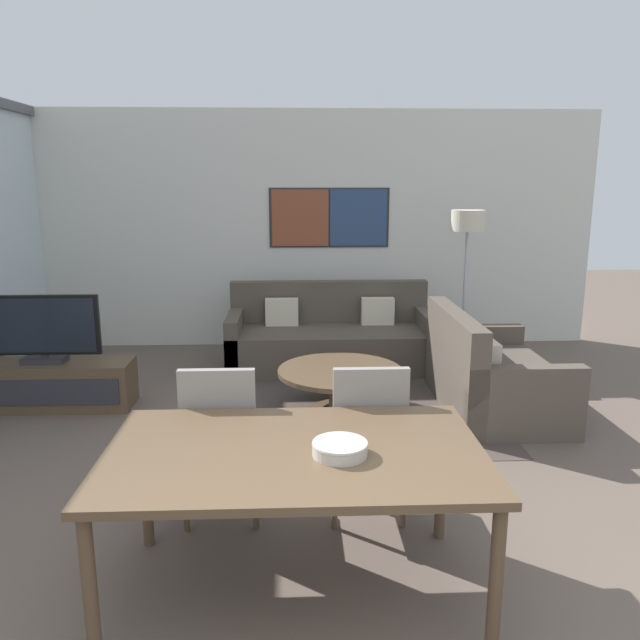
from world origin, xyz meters
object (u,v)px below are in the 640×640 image
object	(u,v)px
tv_console	(47,385)
fruit_bowl	(340,448)
dining_chair_left	(221,436)
sofa_side	(487,379)
floor_lamp	(467,233)
coffee_table	(340,380)
dining_table	(295,462)
dining_chair_centre	(368,435)
television	(42,330)
sofa_main	(330,339)

from	to	relation	value
tv_console	fruit_bowl	world-z (taller)	fruit_bowl
dining_chair_left	fruit_bowl	world-z (taller)	dining_chair_left
sofa_side	floor_lamp	world-z (taller)	floor_lamp
coffee_table	dining_chair_left	xyz separation A→B (m)	(-0.83, -1.76, 0.24)
dining_table	dining_chair_centre	distance (m)	0.84
floor_lamp	coffee_table	bearing A→B (deg)	-135.99
dining_chair_centre	floor_lamp	bearing A→B (deg)	65.93
television	floor_lamp	bearing A→B (deg)	16.25
coffee_table	floor_lamp	xyz separation A→B (m)	(1.44, 1.40, 1.15)
television	fruit_bowl	world-z (taller)	television
television	dining_table	xyz separation A→B (m)	(2.20, -2.70, -0.01)
dining_table	dining_chair_left	bearing A→B (deg)	120.83
television	dining_chair_left	xyz separation A→B (m)	(1.77, -1.98, -0.18)
tv_console	dining_table	distance (m)	3.51
television	coffee_table	bearing A→B (deg)	-4.78
television	dining_chair_centre	bearing A→B (deg)	-37.18
sofa_side	tv_console	bearing A→B (deg)	86.76
tv_console	dining_chair_centre	world-z (taller)	dining_chair_centre
sofa_main	fruit_bowl	bearing A→B (deg)	-92.77
television	dining_chair_left	size ratio (longest dim) A/B	1.03
tv_console	television	distance (m)	0.50
television	sofa_side	world-z (taller)	television
tv_console	sofa_side	world-z (taller)	sofa_side
tv_console	coffee_table	distance (m)	2.61
sofa_main	floor_lamp	world-z (taller)	floor_lamp
dining_table	floor_lamp	size ratio (longest dim) A/B	1.04
tv_console	fruit_bowl	size ratio (longest dim) A/B	5.89
sofa_main	dining_table	size ratio (longest dim) A/B	1.26
television	coffee_table	size ratio (longest dim) A/B	0.92
sofa_main	sofa_side	size ratio (longest dim) A/B	1.45
tv_console	coffee_table	world-z (taller)	tv_console
sofa_main	fruit_bowl	size ratio (longest dim) A/B	8.69
tv_console	television	size ratio (longest dim) A/B	1.49
fruit_bowl	floor_lamp	size ratio (longest dim) A/B	0.15
coffee_table	television	bearing A→B (deg)	175.22
sofa_side	dining_chair_centre	bearing A→B (deg)	144.52
television	dining_table	world-z (taller)	television
television	dining_chair_left	distance (m)	2.66
television	sofa_main	xyz separation A→B (m)	(2.60, 1.23, -0.43)
television	fruit_bowl	distance (m)	3.67
television	fruit_bowl	bearing A→B (deg)	-49.07
fruit_bowl	floor_lamp	xyz separation A→B (m)	(1.64, 3.95, 0.63)
tv_console	floor_lamp	bearing A→B (deg)	16.26
dining_chair_left	fruit_bowl	size ratio (longest dim) A/B	3.83
sofa_side	dining_chair_left	world-z (taller)	dining_chair_left
coffee_table	dining_table	size ratio (longest dim) A/B	0.62
dining_chair_left	television	bearing A→B (deg)	131.84
dining_chair_centre	fruit_bowl	xyz separation A→B (m)	(-0.22, -0.78, 0.27)
television	sofa_side	size ratio (longest dim) A/B	0.66
coffee_table	dining_chair_left	size ratio (longest dim) A/B	1.12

